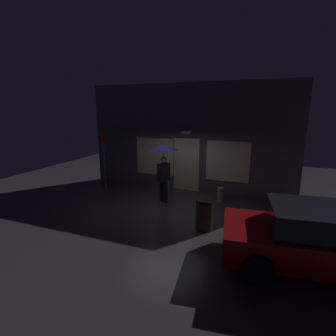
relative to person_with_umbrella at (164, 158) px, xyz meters
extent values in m
plane|color=#38353A|center=(0.34, -0.48, -1.65)|extent=(18.00, 18.00, 0.00)
cube|color=#4C4C56|center=(0.34, 1.87, 0.55)|extent=(8.70, 0.30, 4.40)
cube|color=beige|center=(0.34, 1.70, -0.55)|extent=(1.10, 0.04, 2.20)
cube|color=beige|center=(-1.09, 1.70, -0.30)|extent=(1.70, 0.04, 1.60)
cube|color=beige|center=(2.04, 1.70, -0.30)|extent=(1.70, 0.04, 1.60)
cube|color=white|center=(0.34, 1.62, 0.80)|extent=(0.36, 0.16, 0.12)
cylinder|color=black|center=(-0.10, 0.03, -1.25)|extent=(0.15, 0.15, 0.80)
cylinder|color=black|center=(0.09, -0.03, -1.25)|extent=(0.15, 0.15, 0.80)
cube|color=black|center=(0.00, 0.00, -0.52)|extent=(0.37, 0.51, 0.65)
cube|color=silver|center=(0.12, 0.04, -0.52)|extent=(0.06, 0.14, 0.52)
cube|color=#B28C19|center=(0.12, 0.04, -0.54)|extent=(0.04, 0.06, 0.42)
sphere|color=#997F5A|center=(0.00, 0.00, -0.06)|extent=(0.22, 0.22, 0.22)
cylinder|color=slate|center=(0.00, 0.00, 0.00)|extent=(0.02, 0.02, 0.98)
cone|color=#14144C|center=(0.00, 0.00, 0.39)|extent=(1.05, 1.05, 0.20)
cube|color=maroon|center=(4.78, -2.61, -1.08)|extent=(4.51, 2.24, 0.61)
cube|color=black|center=(4.78, -2.61, -0.52)|extent=(2.59, 1.80, 0.51)
cylinder|color=black|center=(3.21, -1.93, -1.33)|extent=(0.66, 0.30, 0.64)
cylinder|color=black|center=(3.42, -3.65, -1.33)|extent=(0.66, 0.30, 0.64)
cylinder|color=#595B60|center=(-3.05, 0.72, -0.42)|extent=(0.07, 0.07, 2.46)
cube|color=red|center=(-3.05, 0.70, 0.55)|extent=(0.40, 0.02, 0.30)
cylinder|color=#9E998E|center=(-0.29, 1.08, -1.42)|extent=(0.20, 0.20, 0.46)
cylinder|color=#9E998E|center=(1.96, 0.77, -1.39)|extent=(0.23, 0.23, 0.53)
cylinder|color=#473823|center=(1.91, -1.63, -1.24)|extent=(0.52, 0.52, 0.83)
cylinder|color=black|center=(1.91, -1.63, -0.80)|extent=(0.55, 0.55, 0.06)
camera|label=1|loc=(3.36, -8.34, 1.70)|focal=27.32mm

